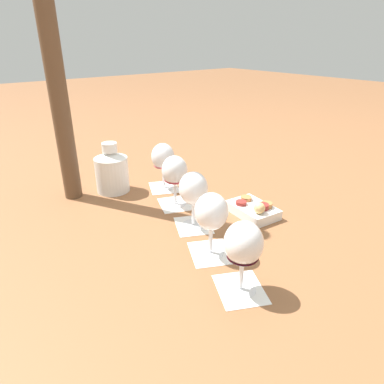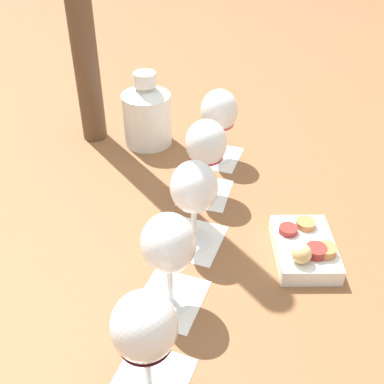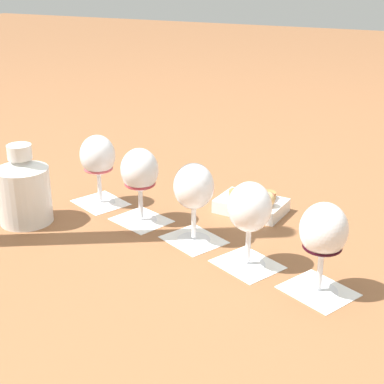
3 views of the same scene
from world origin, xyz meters
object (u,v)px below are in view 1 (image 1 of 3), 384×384
object	(u,v)px
wine_glass_1	(175,173)
wine_glass_2	(194,191)
ceramic_vase	(112,171)
umbrella_pole	(49,36)
wine_glass_0	(163,159)
wine_glass_3	(211,215)
snack_dish	(253,209)
wine_glass_4	(243,246)

from	to	relation	value
wine_glass_1	wine_glass_2	bearing A→B (deg)	-14.76
ceramic_vase	umbrella_pole	bearing A→B (deg)	-107.68
wine_glass_0	wine_glass_2	distance (m)	0.29
wine_glass_3	snack_dish	bearing A→B (deg)	107.13
ceramic_vase	wine_glass_2	bearing A→B (deg)	10.75
wine_glass_3	ceramic_vase	xyz separation A→B (m)	(-0.51, -0.02, -0.03)
wine_glass_1	ceramic_vase	world-z (taller)	ceramic_vase
wine_glass_2	snack_dish	xyz separation A→B (m)	(0.06, 0.18, -0.09)
wine_glass_4	ceramic_vase	world-z (taller)	ceramic_vase
wine_glass_2	ceramic_vase	size ratio (longest dim) A/B	0.93
wine_glass_1	wine_glass_4	distance (m)	0.44
wine_glass_4	umbrella_pole	bearing A→B (deg)	-171.22
wine_glass_4	ceramic_vase	distance (m)	0.65
wine_glass_1	wine_glass_2	world-z (taller)	same
wine_glass_2	umbrella_pole	size ratio (longest dim) A/B	0.16
wine_glass_2	wine_glass_3	size ratio (longest dim) A/B	1.00
snack_dish	wine_glass_4	bearing A→B (deg)	-51.82
wine_glass_3	ceramic_vase	size ratio (longest dim) A/B	0.93
wine_glass_2	ceramic_vase	distance (m)	0.38
wine_glass_2	wine_glass_3	world-z (taller)	same
wine_glass_0	ceramic_vase	bearing A→B (deg)	-119.91
wine_glass_4	wine_glass_2	bearing A→B (deg)	161.67
ceramic_vase	umbrella_pole	world-z (taller)	umbrella_pole
wine_glass_0	wine_glass_2	xyz separation A→B (m)	(0.28, -0.09, -0.00)
wine_glass_1	snack_dish	distance (m)	0.27
wine_glass_1	wine_glass_4	xyz separation A→B (m)	(0.42, -0.13, 0.00)
snack_dish	umbrella_pole	xyz separation A→B (m)	(-0.47, -0.38, 0.48)
wine_glass_3	wine_glass_4	bearing A→B (deg)	-15.13
wine_glass_3	wine_glass_2	bearing A→B (deg)	158.38
wine_glass_4	umbrella_pole	distance (m)	0.80
wine_glass_2	umbrella_pole	bearing A→B (deg)	-154.17
wine_glass_0	snack_dish	size ratio (longest dim) A/B	1.03
wine_glass_1	ceramic_vase	xyz separation A→B (m)	(-0.23, -0.11, -0.03)
wine_glass_3	umbrella_pole	distance (m)	0.69
wine_glass_1	wine_glass_2	size ratio (longest dim) A/B	1.00
ceramic_vase	umbrella_pole	size ratio (longest dim) A/B	0.17
wine_glass_0	wine_glass_4	bearing A→B (deg)	-17.56
ceramic_vase	snack_dish	xyz separation A→B (m)	(0.43, 0.25, -0.06)
wine_glass_2	wine_glass_4	xyz separation A→B (m)	(0.28, -0.09, 0.00)
wine_glass_2	umbrella_pole	world-z (taller)	umbrella_pole
wine_glass_0	snack_dish	distance (m)	0.37
wine_glass_1	umbrella_pole	distance (m)	0.53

